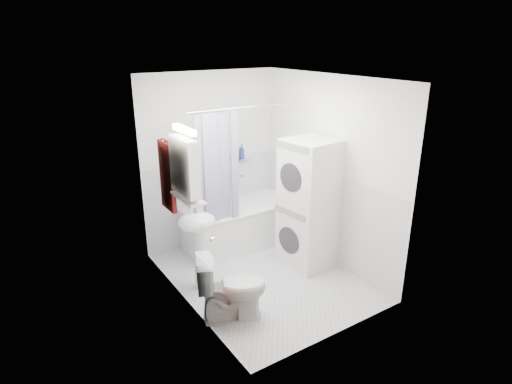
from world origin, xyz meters
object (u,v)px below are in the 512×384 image
bathtub (240,223)px  sink (197,234)px  toilet (232,288)px  washer_dryer (308,204)px

bathtub → sink: size_ratio=1.51×
sink → toilet: sink is taller
washer_dryer → toilet: (-1.40, -0.47, -0.47)m
sink → toilet: 0.79m
bathtub → washer_dryer: size_ratio=0.95×
bathtub → washer_dryer: 1.15m
washer_dryer → toilet: 1.55m
washer_dryer → toilet: size_ratio=2.27×
bathtub → toilet: (-0.96, -1.42, 0.03)m
sink → toilet: (0.03, -0.70, -0.35)m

